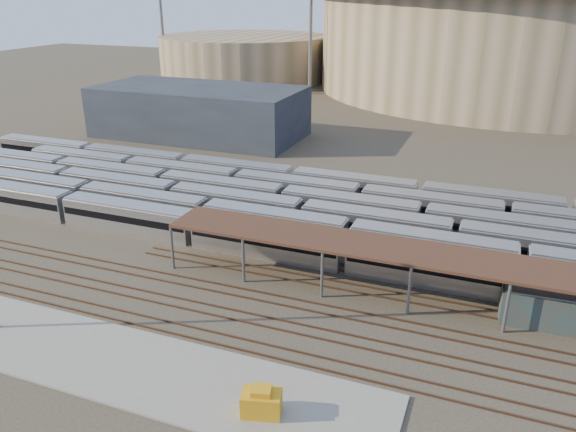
% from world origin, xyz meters
% --- Properties ---
extents(ground, '(420.00, 420.00, 0.00)m').
position_xyz_m(ground, '(0.00, 0.00, 0.00)').
color(ground, '#383026').
rests_on(ground, ground).
extents(apron, '(50.00, 9.00, 0.20)m').
position_xyz_m(apron, '(-5.00, -15.00, 0.10)').
color(apron, gray).
rests_on(apron, ground).
extents(subway_trains, '(128.94, 23.90, 3.60)m').
position_xyz_m(subway_trains, '(-2.98, 18.50, 1.80)').
color(subway_trains, silver).
rests_on(subway_trains, ground).
extents(inspection_shed, '(60.30, 6.00, 5.30)m').
position_xyz_m(inspection_shed, '(22.00, 4.00, 4.98)').
color(inspection_shed, slate).
rests_on(inspection_shed, ground).
extents(empty_tracks, '(170.00, 9.62, 0.18)m').
position_xyz_m(empty_tracks, '(0.00, -5.00, 0.09)').
color(empty_tracks, '#4C3323').
rests_on(empty_tracks, ground).
extents(stadium, '(124.00, 124.00, 32.50)m').
position_xyz_m(stadium, '(25.00, 140.00, 16.47)').
color(stadium, gray).
rests_on(stadium, ground).
extents(secondary_arena, '(56.00, 56.00, 14.00)m').
position_xyz_m(secondary_arena, '(-60.00, 130.00, 7.00)').
color(secondary_arena, gray).
rests_on(secondary_arena, ground).
extents(service_building, '(42.00, 20.00, 10.00)m').
position_xyz_m(service_building, '(-35.00, 55.00, 5.00)').
color(service_building, '#1E232D').
rests_on(service_building, ground).
extents(floodlight_0, '(4.00, 1.00, 38.40)m').
position_xyz_m(floodlight_0, '(-30.00, 110.00, 20.65)').
color(floodlight_0, slate).
rests_on(floodlight_0, ground).
extents(floodlight_1, '(4.00, 1.00, 38.40)m').
position_xyz_m(floodlight_1, '(-85.00, 120.00, 20.65)').
color(floodlight_1, slate).
rests_on(floodlight_1, ground).
extents(floodlight_3, '(4.00, 1.00, 38.40)m').
position_xyz_m(floodlight_3, '(-10.00, 160.00, 20.65)').
color(floodlight_3, slate).
rests_on(floodlight_3, ground).
extents(yellow_equipment, '(3.21, 2.45, 1.78)m').
position_xyz_m(yellow_equipment, '(10.34, -16.27, 1.09)').
color(yellow_equipment, '#C68612').
rests_on(yellow_equipment, apron).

